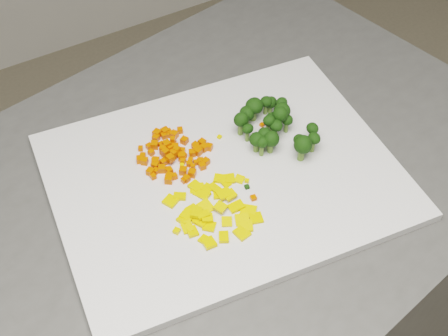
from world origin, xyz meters
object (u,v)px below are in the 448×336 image
counter_block (217,327)px  pepper_pile (215,204)px  carrot_pile (174,149)px  cutting_board (224,176)px  broccoli_pile (283,119)px

counter_block → pepper_pile: 0.48m
counter_block → carrot_pile: size_ratio=8.71×
counter_block → cutting_board: 0.46m
counter_block → broccoli_pile: bearing=3.9°
pepper_pile → broccoli_pile: broccoli_pile is taller
carrot_pile → broccoli_pile: (0.16, -0.04, 0.01)m
cutting_board → pepper_pile: size_ratio=3.88×
cutting_board → pepper_pile: pepper_pile is taller
cutting_board → counter_block: bearing=115.5°
cutting_board → carrot_pile: size_ratio=4.50×
broccoli_pile → counter_block: bearing=-176.1°
counter_block → cutting_board: (0.01, -0.01, 0.46)m
carrot_pile → broccoli_pile: size_ratio=0.83×
counter_block → broccoli_pile: broccoli_pile is taller
cutting_board → carrot_pile: 0.08m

